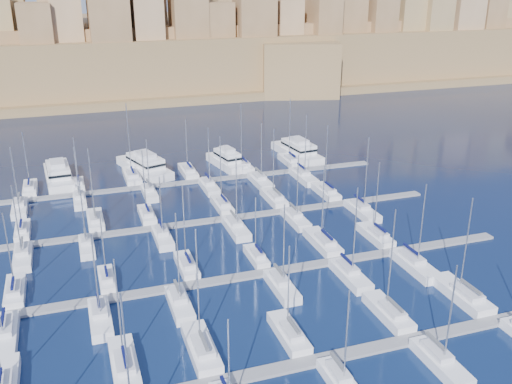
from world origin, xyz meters
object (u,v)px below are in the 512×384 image
object	(u,v)px
sailboat_2	(201,348)
motor_yacht_b	(145,165)
motor_yacht_a	(58,174)
motor_yacht_c	(227,160)
motor_yacht_d	(298,150)
sailboat_4	(389,312)

from	to	relation	value
sailboat_2	motor_yacht_b	bearing A→B (deg)	87.10
sailboat_2	motor_yacht_a	bearing A→B (deg)	102.42
sailboat_2	motor_yacht_c	xyz separation A→B (m)	(22.60, 68.34, 0.95)
sailboat_2	motor_yacht_a	distance (m)	71.84
sailboat_2	motor_yacht_d	distance (m)	81.83
sailboat_4	motor_yacht_d	size ratio (longest dim) A/B	0.84
sailboat_2	sailboat_4	size ratio (longest dim) A/B	1.05
sailboat_4	motor_yacht_c	size ratio (longest dim) A/B	1.08
motor_yacht_b	motor_yacht_c	distance (m)	19.16
sailboat_2	motor_yacht_b	xyz separation A→B (m)	(3.58, 70.67, 0.95)
sailboat_2	motor_yacht_c	distance (m)	71.99
motor_yacht_c	motor_yacht_a	bearing A→B (deg)	177.26
motor_yacht_a	motor_yacht_c	xyz separation A→B (m)	(38.05, -1.82, -0.00)
sailboat_4	sailboat_2	bearing A→B (deg)	179.33
sailboat_4	motor_yacht_a	xyz separation A→B (m)	(-40.94, 70.46, 0.97)
sailboat_4	motor_yacht_b	xyz separation A→B (m)	(-21.91, 70.97, 0.97)
motor_yacht_a	motor_yacht_d	xyz separation A→B (m)	(57.15, 0.24, -0.00)
sailboat_2	sailboat_4	xyz separation A→B (m)	(25.49, -0.30, -0.01)
sailboat_2	motor_yacht_c	size ratio (longest dim) A/B	1.14
motor_yacht_a	sailboat_2	bearing A→B (deg)	-77.58
sailboat_4	motor_yacht_d	distance (m)	72.53
sailboat_2	motor_yacht_d	world-z (taller)	sailboat_2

